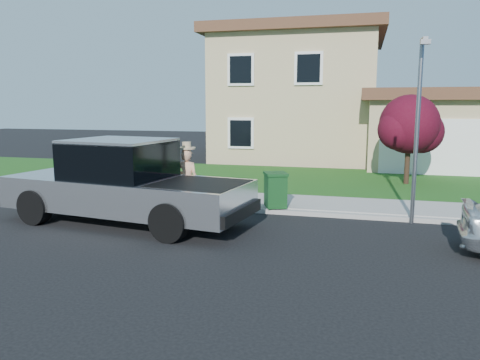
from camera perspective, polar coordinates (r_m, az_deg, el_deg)
name	(u,v)px	position (r m, az deg, el deg)	size (l,w,h in m)	color
ground	(195,239)	(10.55, -5.53, -7.19)	(80.00, 80.00, 0.00)	black
curb	(265,211)	(12.97, 3.10, -3.78)	(40.00, 0.20, 0.12)	gray
sidewalk	(273,202)	(14.02, 4.01, -2.74)	(40.00, 2.00, 0.15)	gray
lawn	(294,180)	(18.39, 6.64, 0.00)	(40.00, 7.00, 0.10)	#133F12
house	(322,101)	(25.96, 9.99, 9.50)	(14.00, 11.30, 6.85)	tan
pickup_truck	(125,184)	(12.06, -13.87, -0.53)	(6.68, 3.07, 2.12)	black
woman	(187,180)	(12.85, -6.45, 0.02)	(0.69, 0.49, 1.97)	tan
ornamental_tree	(410,127)	(17.98, 20.05, 6.08)	(2.35, 2.12, 3.23)	black
trash_bin	(276,189)	(13.00, 4.35, -1.16)	(0.80, 0.85, 0.96)	#103C17
street_lamp	(418,121)	(12.25, 20.86, 6.74)	(0.23, 0.58, 4.51)	slate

